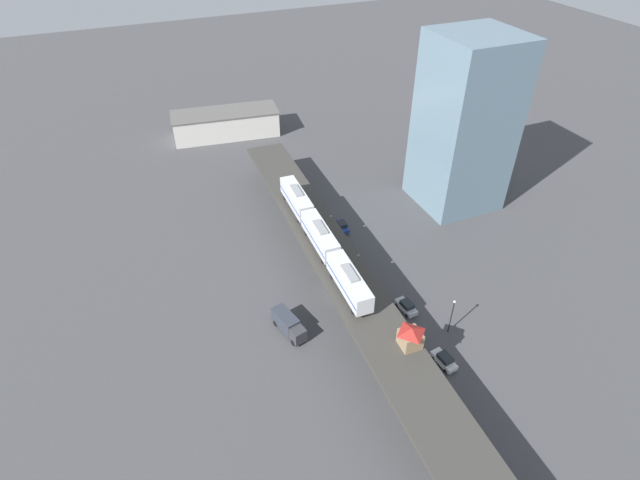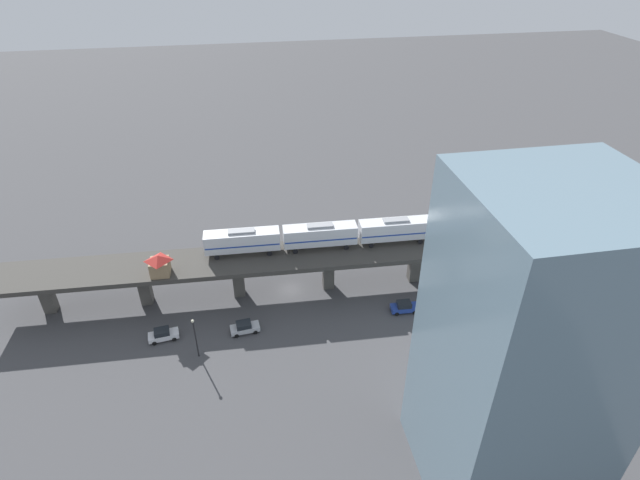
{
  "view_description": "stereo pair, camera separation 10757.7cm",
  "coord_description": "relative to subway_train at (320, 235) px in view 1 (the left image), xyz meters",
  "views": [
    {
      "loc": [
        -27.84,
        -57.81,
        61.38
      ],
      "look_at": [
        -1.21,
        5.34,
        8.69
      ],
      "focal_mm": 28.0,
      "sensor_mm": 36.0,
      "label": 1
    },
    {
      "loc": [
        66.39,
        -6.53,
        53.32
      ],
      "look_at": [
        -1.21,
        5.34,
        8.69
      ],
      "focal_mm": 28.0,
      "sensor_mm": 36.0,
      "label": 2
    }
  ],
  "objects": [
    {
      "name": "street_car_white",
      "position": [
        9.7,
        -25.51,
        -8.79
      ],
      "size": [
        2.37,
        4.59,
        1.89
      ],
      "color": "silver",
      "rests_on": "ground"
    },
    {
      "name": "street_car_silver",
      "position": [
        10.25,
        -13.44,
        -8.79
      ],
      "size": [
        2.29,
        4.56,
        1.89
      ],
      "color": "#B7BABF",
      "rests_on": "ground"
    },
    {
      "name": "office_tower",
      "position": [
        37.66,
        13.06,
        8.27
      ],
      "size": [
        16.0,
        16.0,
        36.0
      ],
      "color": "slate",
      "rests_on": "ground"
    },
    {
      "name": "street_lamp",
      "position": [
        14.13,
        -20.24,
        -5.62
      ],
      "size": [
        0.44,
        0.44,
        6.94
      ],
      "color": "black",
      "rests_on": "ground"
    },
    {
      "name": "subway_train",
      "position": [
        0.0,
        0.0,
        0.0
      ],
      "size": [
        4.15,
        37.28,
        4.45
      ],
      "color": "silver",
      "rests_on": "elevated_viaduct"
    },
    {
      "name": "delivery_truck",
      "position": [
        -9.79,
        -10.19,
        -7.96
      ],
      "size": [
        3.88,
        7.53,
        3.2
      ],
      "color": "#333338",
      "rests_on": "ground"
    },
    {
      "name": "street_car_blue",
      "position": [
        9.91,
        11.96,
        -8.79
      ],
      "size": [
        2.12,
        4.48,
        1.89
      ],
      "color": "#233D93",
      "rests_on": "ground"
    },
    {
      "name": "warehouse_building",
      "position": [
        -0.77,
        64.79,
        -6.32
      ],
      "size": [
        29.6,
        13.67,
        6.8
      ],
      "color": "beige",
      "rests_on": "ground"
    },
    {
      "name": "elevated_viaduct",
      "position": [
        1.21,
        -5.5,
        -3.54
      ],
      "size": [
        11.67,
        92.24,
        7.19
      ],
      "color": "#393733",
      "rests_on": "ground"
    },
    {
      "name": "ground_plane",
      "position": [
        1.21,
        -5.34,
        -9.73
      ],
      "size": [
        400.0,
        400.0,
        0.0
      ],
      "primitive_type": "plane",
      "color": "#424244"
    },
    {
      "name": "signal_hut",
      "position": [
        2.9,
        -25.29,
        -0.74
      ],
      "size": [
        3.33,
        3.33,
        3.4
      ],
      "color": "#8C7251",
      "rests_on": "elevated_viaduct"
    }
  ]
}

